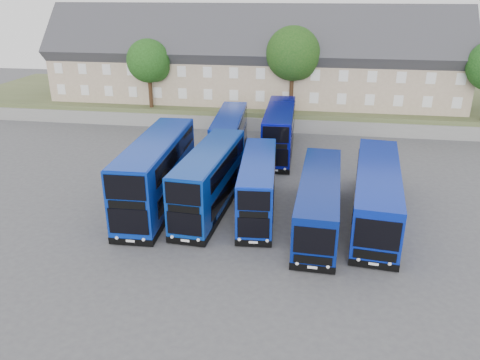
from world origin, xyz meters
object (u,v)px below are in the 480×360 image
dd_front_mid (210,181)px  coach_east_a (319,202)px  dd_front_left (157,174)px  tree_mid (294,56)px  tree_west (150,62)px

dd_front_mid → coach_east_a: bearing=-4.6°
dd_front_left → coach_east_a: 11.63m
dd_front_left → dd_front_mid: (3.90, -0.09, -0.26)m
dd_front_mid → tree_mid: 23.03m
dd_front_left → dd_front_mid: dd_front_left is taller
tree_west → tree_mid: 16.04m
dd_front_left → tree_west: tree_west is taller
tree_mid → dd_front_mid: bearing=-101.8°
dd_front_left → dd_front_mid: 3.91m
dd_front_left → tree_west: (-7.55, 21.19, 4.64)m
dd_front_left → dd_front_mid: bearing=-3.2°
dd_front_mid → tree_west: size_ratio=1.46×
coach_east_a → dd_front_mid: bearing=173.8°
dd_front_left → coach_east_a: size_ratio=1.01×
dd_front_mid → coach_east_a: (7.64, -1.15, -0.51)m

